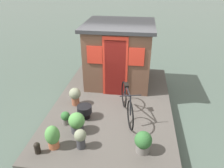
% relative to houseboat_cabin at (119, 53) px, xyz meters
% --- Properties ---
extents(ground_plane, '(60.00, 60.00, 0.00)m').
position_rel_houseboat_cabin_xyz_m(ground_plane, '(-1.43, 0.00, -1.37)').
color(ground_plane, '#47564C').
extents(houseboat_deck, '(5.08, 3.26, 0.39)m').
position_rel_houseboat_cabin_xyz_m(houseboat_deck, '(-1.43, 0.00, -1.18)').
color(houseboat_deck, '#4C4742').
rests_on(houseboat_deck, ground_plane).
extents(houseboat_cabin, '(2.14, 2.16, 1.95)m').
position_rel_houseboat_cabin_xyz_m(houseboat_cabin, '(0.00, 0.00, 0.00)').
color(houseboat_cabin, brown).
rests_on(houseboat_cabin, houseboat_deck).
extents(bicycle, '(1.64, 0.57, 0.86)m').
position_rel_houseboat_cabin_xyz_m(bicycle, '(-2.01, -0.44, -0.59)').
color(bicycle, black).
rests_on(bicycle, houseboat_deck).
extents(potted_plant_fern, '(0.36, 0.36, 0.49)m').
position_rel_houseboat_cabin_xyz_m(potted_plant_fern, '(-3.23, -0.87, -0.73)').
color(potted_plant_fern, slate).
rests_on(potted_plant_fern, houseboat_deck).
extents(potted_plant_succulent, '(0.26, 0.26, 0.45)m').
position_rel_houseboat_cabin_xyz_m(potted_plant_succulent, '(-3.29, 0.44, -0.73)').
color(potted_plant_succulent, '#38383D').
rests_on(potted_plant_succulent, houseboat_deck).
extents(potted_plant_thyme, '(0.23, 0.23, 0.34)m').
position_rel_houseboat_cabin_xyz_m(potted_plant_thyme, '(-2.55, 1.02, -0.81)').
color(potted_plant_thyme, slate).
rests_on(potted_plant_thyme, houseboat_deck).
extents(potted_plant_basil, '(0.38, 0.38, 0.50)m').
position_rel_houseboat_cabin_xyz_m(potted_plant_basil, '(-2.80, 0.66, -0.72)').
color(potted_plant_basil, '#38383D').
rests_on(potted_plant_basil, houseboat_deck).
extents(potted_plant_geranium, '(0.32, 0.32, 0.51)m').
position_rel_houseboat_cabin_xyz_m(potted_plant_geranium, '(-1.68, 1.03, -0.69)').
color(potted_plant_geranium, '#935138').
rests_on(potted_plant_geranium, houseboat_deck).
extents(potted_plant_sage, '(0.31, 0.31, 0.55)m').
position_rel_houseboat_cabin_xyz_m(potted_plant_sage, '(-3.36, 1.01, -0.70)').
color(potted_plant_sage, '#B2603D').
rests_on(potted_plant_sage, houseboat_deck).
extents(charcoal_grill, '(0.37, 0.37, 0.35)m').
position_rel_houseboat_cabin_xyz_m(charcoal_grill, '(-2.25, 0.62, -0.74)').
color(charcoal_grill, black).
rests_on(charcoal_grill, houseboat_deck).
extents(mooring_bollard, '(0.13, 0.13, 0.27)m').
position_rel_houseboat_cabin_xyz_m(mooring_bollard, '(-3.57, 1.28, -0.84)').
color(mooring_bollard, black).
rests_on(mooring_bollard, houseboat_deck).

